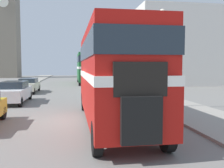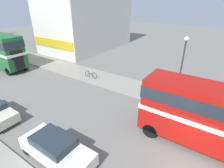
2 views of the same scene
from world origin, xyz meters
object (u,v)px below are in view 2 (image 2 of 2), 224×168
(car_parked_mid, at_px, (56,149))
(bicycle_on_pavement, at_px, (91,74))
(street_lamp, at_px, (182,63))
(pedestrian_walking, at_px, (159,88))

(car_parked_mid, relative_size, bicycle_on_pavement, 2.63)
(street_lamp, bearing_deg, car_parked_mid, 156.85)
(bicycle_on_pavement, relative_size, street_lamp, 0.30)
(pedestrian_walking, height_order, bicycle_on_pavement, pedestrian_walking)
(car_parked_mid, bearing_deg, pedestrian_walking, -13.25)
(car_parked_mid, relative_size, street_lamp, 0.79)
(bicycle_on_pavement, height_order, street_lamp, street_lamp)
(pedestrian_walking, bearing_deg, car_parked_mid, 166.75)
(car_parked_mid, bearing_deg, street_lamp, -23.15)
(car_parked_mid, xyz_separation_m, pedestrian_walking, (9.96, -2.34, 0.27))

